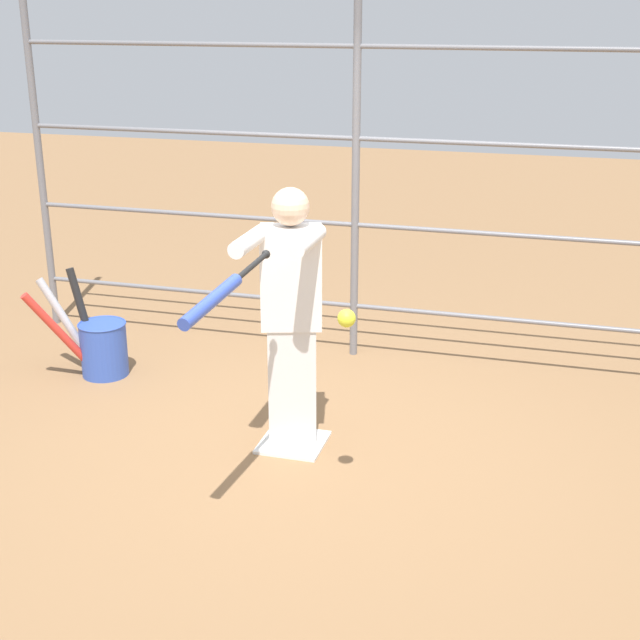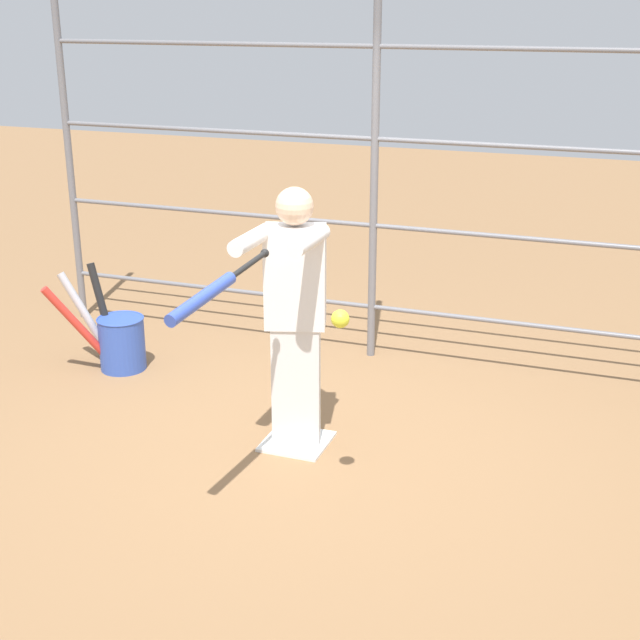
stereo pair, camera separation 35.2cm
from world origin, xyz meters
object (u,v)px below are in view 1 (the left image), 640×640
Objects in this scene: bat_bucket at (99,345)px; baseball_bat_swinging at (219,295)px; softball_in_flight at (347,318)px; batter at (291,313)px.

baseball_bat_swinging is at bearing 135.07° from bat_bucket.
baseball_bat_swinging is at bearing 32.80° from softball_in_flight.
baseball_bat_swinging is 0.69m from softball_in_flight.
batter is 0.83m from softball_in_flight.
baseball_bat_swinging is at bearing 86.97° from batter.
batter is 2.05× the size of bat_bucket.
batter is 1.97m from bat_bucket.
batter reaches higher than bat_bucket.
batter reaches higher than baseball_bat_swinging.
batter is 1.06m from baseball_bat_swinging.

